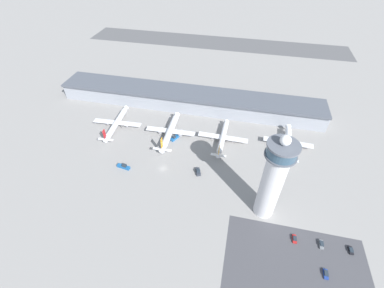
{
  "coord_description": "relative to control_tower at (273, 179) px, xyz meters",
  "views": [
    {
      "loc": [
        41.04,
        -100.88,
        117.97
      ],
      "look_at": [
        14.98,
        15.7,
        9.65
      ],
      "focal_mm": 24.0,
      "sensor_mm": 36.0,
      "label": 1
    }
  ],
  "objects": [
    {
      "name": "airplane_gate_delta",
      "position": [
        15.05,
        54.22,
        -21.73
      ],
      "size": [
        32.53,
        35.98,
        12.91
      ],
      "color": "silver",
      "rests_on": "ground"
    },
    {
      "name": "car_silver_sedan",
      "position": [
        27.45,
        -27.37,
        -25.23
      ],
      "size": [
        1.9,
        4.45,
        1.54
      ],
      "color": "black",
      "rests_on": "ground"
    },
    {
      "name": "car_grey_coupe",
      "position": [
        40.54,
        -13.58,
        -25.24
      ],
      "size": [
        1.9,
        4.18,
        1.51
      ],
      "color": "black",
      "rests_on": "ground"
    },
    {
      "name": "service_truck_baggage",
      "position": [
        -61.33,
        45.63,
        -24.79
      ],
      "size": [
        5.29,
        7.35,
        2.98
      ],
      "color": "black",
      "rests_on": "ground"
    },
    {
      "name": "airplane_gate_bravo",
      "position": [
        -65.16,
        48.22,
        -21.51
      ],
      "size": [
        34.9,
        40.9,
        13.69
      ],
      "color": "silver",
      "rests_on": "ground"
    },
    {
      "name": "airplane_gate_charlie",
      "position": [
        -28.35,
        50.19,
        -22.16
      ],
      "size": [
        34.26,
        37.8,
        11.2
      ],
      "color": "white",
      "rests_on": "ground"
    },
    {
      "name": "car_black_suv",
      "position": [
        15.24,
        -13.45,
        -25.25
      ],
      "size": [
        1.84,
        4.36,
        1.49
      ],
      "color": "black",
      "rests_on": "ground"
    },
    {
      "name": "service_truck_fuel",
      "position": [
        -38.98,
        18.37,
        -24.73
      ],
      "size": [
        4.38,
        6.26,
        3.14
      ],
      "color": "black",
      "rests_on": "ground"
    },
    {
      "name": "parking_lot_surface",
      "position": [
        15.17,
        -26.93,
        -25.82
      ],
      "size": [
        64.0,
        40.0,
        0.01
      ],
      "primitive_type": "cube",
      "color": "#424247",
      "rests_on": "ground"
    },
    {
      "name": "runway_strip",
      "position": [
        -60.97,
        228.84,
        -25.82
      ],
      "size": [
        311.02,
        44.0,
        0.01
      ],
      "primitive_type": "cube",
      "color": "#515154",
      "rests_on": "ground"
    },
    {
      "name": "airplane_gate_alpha",
      "position": [
        -105.72,
        48.89,
        -21.48
      ],
      "size": [
        35.77,
        40.14,
        12.53
      ],
      "color": "silver",
      "rests_on": "ground"
    },
    {
      "name": "ground_plane",
      "position": [
        -60.97,
        17.03,
        -25.83
      ],
      "size": [
        1000.0,
        1000.0,
        0.0
      ],
      "primitive_type": "plane",
      "color": "gray"
    },
    {
      "name": "car_blue_compact",
      "position": [
        27.51,
        -13.53,
        -25.2
      ],
      "size": [
        1.89,
        4.7,
        1.6
      ],
      "color": "black",
      "rests_on": "ground"
    },
    {
      "name": "control_tower",
      "position": [
        0.0,
        0.0,
        0.0
      ],
      "size": [
        14.0,
        14.0,
        52.09
      ],
      "color": "silver",
      "rests_on": "ground"
    },
    {
      "name": "service_truck_catering",
      "position": [
        -84.8,
        12.4,
        -24.76
      ],
      "size": [
        8.64,
        3.44,
        3.05
      ],
      "color": "black",
      "rests_on": "ground"
    },
    {
      "name": "terminal_building",
      "position": [
        -60.97,
        87.03,
        -18.93
      ],
      "size": [
        207.35,
        25.0,
        13.61
      ],
      "color": "#9399A3",
      "rests_on": "ground"
    }
  ]
}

